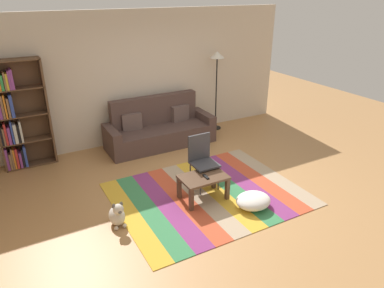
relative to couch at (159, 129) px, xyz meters
The scene contains 11 objects.
ground_plane 2.05m from the couch, 92.63° to the right, with size 14.00×14.00×0.00m, color #B27F4C.
back_wall 1.15m from the couch, 99.99° to the left, with size 6.80×0.10×2.70m, color beige.
rug 2.26m from the couch, 93.71° to the right, with size 2.92×2.32×0.01m.
couch is the anchor object (origin of this frame).
bookshelf 2.72m from the couch, behind, with size 0.90×0.28×1.97m.
coffee_table 2.33m from the couch, 96.94° to the right, with size 0.72×0.48×0.40m.
pouf 2.90m from the couch, 84.79° to the right, with size 0.54×0.47×0.21m, color white.
dog 2.86m from the couch, 126.01° to the right, with size 0.22×0.35×0.40m.
standing_lamp 1.93m from the couch, ahead, with size 0.32×0.32×1.79m.
tv_remote 2.37m from the couch, 96.43° to the right, with size 0.04×0.15×0.02m, color black.
folding_chair 1.95m from the couch, 92.74° to the right, with size 0.40×0.40×0.90m.
Camera 1 is at (-2.67, -4.43, 3.09)m, focal length 33.41 mm.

